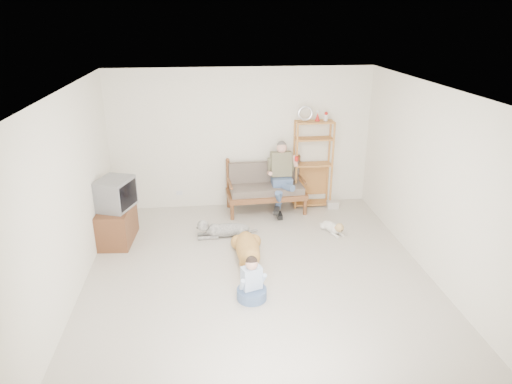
{
  "coord_description": "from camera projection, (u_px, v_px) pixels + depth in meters",
  "views": [
    {
      "loc": [
        -0.68,
        -5.74,
        3.6
      ],
      "look_at": [
        0.08,
        1.0,
        0.94
      ],
      "focal_mm": 32.0,
      "sensor_mm": 36.0,
      "label": 1
    }
  ],
  "objects": [
    {
      "name": "golden_retriever",
      "position": [
        248.0,
        251.0,
        7.03
      ],
      "size": [
        0.37,
        1.5,
        0.45
      ],
      "rotation": [
        0.0,
        0.0,
        -0.0
      ],
      "color": "#BF8542",
      "rests_on": "ground"
    },
    {
      "name": "wall_front",
      "position": [
        299.0,
        314.0,
        3.66
      ],
      "size": [
        5.0,
        0.0,
        5.0
      ],
      "primitive_type": "plane",
      "rotation": [
        -1.57,
        0.0,
        0.0
      ],
      "color": "white",
      "rests_on": "ground"
    },
    {
      "name": "child",
      "position": [
        252.0,
        284.0,
        6.1
      ],
      "size": [
        0.41,
        0.41,
        0.64
      ],
      "rotation": [
        0.0,
        0.0,
        0.32
      ],
      "color": "slate",
      "rests_on": "ground"
    },
    {
      "name": "loveseat",
      "position": [
        266.0,
        186.0,
        8.81
      ],
      "size": [
        1.54,
        0.78,
        0.95
      ],
      "rotation": [
        0.0,
        0.0,
        0.05
      ],
      "color": "brown",
      "rests_on": "ground"
    },
    {
      "name": "wall_outlet",
      "position": [
        179.0,
        193.0,
        8.98
      ],
      "size": [
        0.12,
        0.02,
        0.08
      ],
      "primitive_type": "cube",
      "color": "silver",
      "rests_on": "ground"
    },
    {
      "name": "shaggy_dog",
      "position": [
        222.0,
        229.0,
        7.84
      ],
      "size": [
        1.12,
        0.31,
        0.33
      ],
      "rotation": [
        0.0,
        0.0,
        -1.51
      ],
      "color": "silver",
      "rests_on": "ground"
    },
    {
      "name": "etagere",
      "position": [
        313.0,
        163.0,
        8.87
      ],
      "size": [
        0.76,
        0.33,
        2.01
      ],
      "color": "#C2823D",
      "rests_on": "ground"
    },
    {
      "name": "terrier",
      "position": [
        333.0,
        228.0,
        7.98
      ],
      "size": [
        0.33,
        0.62,
        0.24
      ],
      "rotation": [
        0.0,
        0.0,
        0.37
      ],
      "color": "white",
      "rests_on": "ground"
    },
    {
      "name": "crt_tv",
      "position": [
        115.0,
        194.0,
        7.44
      ],
      "size": [
        0.66,
        0.74,
        0.5
      ],
      "rotation": [
        0.0,
        0.0,
        -0.35
      ],
      "color": "slate",
      "rests_on": "tv_stand"
    },
    {
      "name": "wall_left",
      "position": [
        68.0,
        198.0,
        5.94
      ],
      "size": [
        0.0,
        5.5,
        5.5
      ],
      "primitive_type": "plane",
      "rotation": [
        1.57,
        0.0,
        1.57
      ],
      "color": "white",
      "rests_on": "ground"
    },
    {
      "name": "ceiling",
      "position": [
        259.0,
        90.0,
        5.71
      ],
      "size": [
        5.5,
        5.5,
        0.0
      ],
      "primitive_type": "plane",
      "rotation": [
        3.14,
        0.0,
        0.0
      ],
      "color": "white",
      "rests_on": "ground"
    },
    {
      "name": "floor",
      "position": [
        258.0,
        276.0,
        6.69
      ],
      "size": [
        5.5,
        5.5,
        0.0
      ],
      "primitive_type": "plane",
      "color": "silver",
      "rests_on": "ground"
    },
    {
      "name": "wall_right",
      "position": [
        433.0,
        184.0,
        6.46
      ],
      "size": [
        0.0,
        5.5,
        5.5
      ],
      "primitive_type": "plane",
      "rotation": [
        1.57,
        0.0,
        -1.57
      ],
      "color": "white",
      "rests_on": "ground"
    },
    {
      "name": "man",
      "position": [
        281.0,
        182.0,
        8.62
      ],
      "size": [
        0.52,
        0.74,
        1.2
      ],
      "color": "slate",
      "rests_on": "loveseat"
    },
    {
      "name": "book_stack",
      "position": [
        333.0,
        205.0,
        9.02
      ],
      "size": [
        0.23,
        0.18,
        0.14
      ],
      "primitive_type": "cube",
      "rotation": [
        0.0,
        0.0,
        -0.08
      ],
      "color": "silver",
      "rests_on": "ground"
    },
    {
      "name": "wall_back",
      "position": [
        242.0,
        139.0,
        8.74
      ],
      "size": [
        5.0,
        0.0,
        5.0
      ],
      "primitive_type": "plane",
      "rotation": [
        1.57,
        0.0,
        0.0
      ],
      "color": "white",
      "rests_on": "ground"
    },
    {
      "name": "tv_stand",
      "position": [
        117.0,
        225.0,
        7.64
      ],
      "size": [
        0.57,
        0.94,
        0.6
      ],
      "rotation": [
        0.0,
        0.0,
        -0.08
      ],
      "color": "brown",
      "rests_on": "ground"
    }
  ]
}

